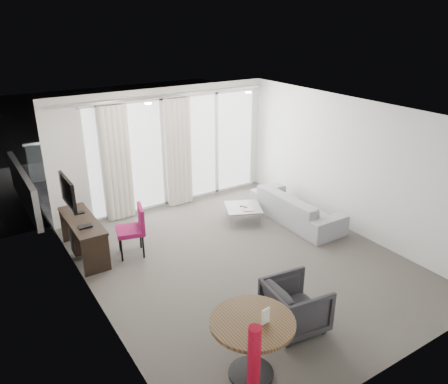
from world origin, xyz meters
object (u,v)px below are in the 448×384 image
tub_armchair (296,305)px  rattan_chair_b (185,151)px  desk (84,238)px  coffee_table (243,214)px  rattan_chair_a (199,163)px  desk_chair (130,231)px  sofa (296,207)px  round_table (252,348)px  red_lamp (254,371)px

tub_armchair → rattan_chair_b: (1.95, 6.89, 0.08)m
desk → coffee_table: size_ratio=2.12×
coffee_table → rattan_chair_a: bearing=80.3°
desk_chair → sofa: 3.44m
coffee_table → rattan_chair_b: bearing=80.3°
desk → desk_chair: bearing=-30.4°
desk → rattan_chair_b: (3.82, 3.41, 0.08)m
round_table → tub_armchair: size_ratio=1.28×
tub_armchair → desk_chair: bearing=27.7°
coffee_table → red_lamp: bearing=-123.6°
desk_chair → round_table: bearing=-72.8°
tub_armchair → sofa: 3.36m
red_lamp → sofa: size_ratio=0.53×
red_lamp → rattan_chair_b: (3.25, 7.70, -0.13)m
desk_chair → red_lamp: size_ratio=0.82×
round_table → desk_chair: bearing=92.5°
rattan_chair_b → desk: bearing=-127.8°
red_lamp → tub_armchair: size_ratio=1.46×
desk → desk_chair: (0.71, -0.42, 0.11)m
tub_armchair → rattan_chair_b: bearing=-8.8°
red_lamp → rattan_chair_a: red_lamp is taller
rattan_chair_a → rattan_chair_b: size_ratio=1.05×
desk → rattan_chair_a: 4.27m
desk → red_lamp: red_lamp is taller
red_lamp → sofa: red_lamp is taller
tub_armchair → rattan_chair_a: bearing=-10.0°
coffee_table → rattan_chair_b: size_ratio=0.82×
rattan_chair_a → coffee_table: bearing=-91.3°
red_lamp → rattan_chair_b: size_ratio=1.31×
coffee_table → sofa: sofa is taller
desk → tub_armchair: size_ratio=1.94×
desk_chair → rattan_chair_b: 4.93m
tub_armchair → sofa: bearing=-34.5°
desk_chair → rattan_chair_a: size_ratio=1.03×
rattan_chair_a → rattan_chair_b: 1.16m
red_lamp → coffee_table: (2.61, 3.92, -0.40)m
sofa → rattan_chair_a: bearing=8.3°
rattan_chair_a → tub_armchair: bearing=-98.6°
sofa → red_lamp: bearing=133.3°
desk_chair → rattan_chair_a: (2.91, 2.68, -0.01)m
rattan_chair_a → rattan_chair_b: rattan_chair_a is taller
rattan_chair_a → desk: bearing=-139.6°
desk_chair → tub_armchair: bearing=-54.6°
desk_chair → tub_armchair: desk_chair is taller
desk → rattan_chair_b: bearing=41.8°
desk → desk_chair: desk_chair is taller
desk → round_table: bearing=-77.4°
round_table → coffee_table: round_table is taller
desk_chair → rattan_chair_a: 3.96m
round_table → red_lamp: bearing=-124.2°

